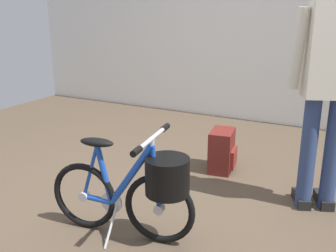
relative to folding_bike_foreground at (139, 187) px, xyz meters
name	(u,v)px	position (x,y,z in m)	size (l,w,h in m)	color
ground_plane	(158,203)	(-0.11, 0.44, -0.34)	(6.65, 6.65, 0.00)	brown
folding_bike_foreground	(139,187)	(0.00, 0.00, 0.00)	(0.95, 0.53, 0.69)	black
visitor_near_wall	(329,75)	(0.90, 0.92, 0.61)	(0.50, 0.36, 1.67)	navy
backpack_on_floor	(222,151)	(0.08, 1.24, -0.16)	(0.25, 0.32, 0.37)	maroon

